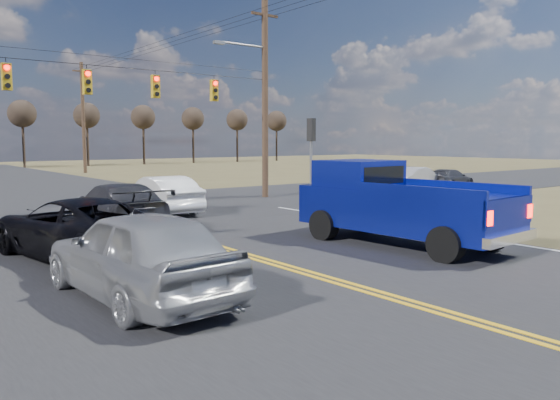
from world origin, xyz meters
TOP-DOWN VIEW (x-y plane):
  - ground at (0.00, 0.00)m, footprint 160.00×160.00m
  - road_main at (0.00, 10.00)m, footprint 14.00×120.00m
  - road_cross at (0.00, 18.00)m, footprint 120.00×12.00m
  - signal_gantry at (0.50, 17.79)m, footprint 19.60×4.83m
  - utility_poles at (0.00, 17.00)m, footprint 19.60×58.32m
  - treeline at (0.00, 26.96)m, footprint 87.00×117.80m
  - pickup_truck at (4.27, 5.32)m, footprint 2.78×6.35m
  - silver_suv at (-3.67, 4.70)m, footprint 2.22×5.09m
  - black_suv at (-3.42, 9.06)m, footprint 3.30×5.77m
  - white_car_queue at (1.97, 15.50)m, footprint 1.68×4.61m
  - dgrey_car_queue at (-1.03, 12.47)m, footprint 2.64×5.55m
  - cross_car_east_near at (17.80, 15.31)m, footprint 2.17×4.55m
  - cross_car_east_far at (21.01, 15.31)m, footprint 2.40×4.43m

SIDE VIEW (x-z plane):
  - ground at x=0.00m, z-range 0.00..0.00m
  - road_main at x=0.00m, z-range -0.01..0.01m
  - road_cross at x=0.00m, z-range -0.01..0.01m
  - cross_car_east_far at x=21.01m, z-range 0.00..1.22m
  - cross_car_east_near at x=17.80m, z-range 0.00..1.44m
  - white_car_queue at x=1.97m, z-range 0.00..1.51m
  - black_suv at x=-3.42m, z-range 0.00..1.52m
  - dgrey_car_queue at x=-1.03m, z-range 0.00..1.56m
  - silver_suv at x=-3.67m, z-range 0.00..1.71m
  - pickup_truck at x=4.27m, z-range -0.03..2.30m
  - signal_gantry at x=0.50m, z-range 0.06..10.06m
  - utility_poles at x=0.00m, z-range 0.23..10.23m
  - treeline at x=0.00m, z-range 2.00..9.40m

